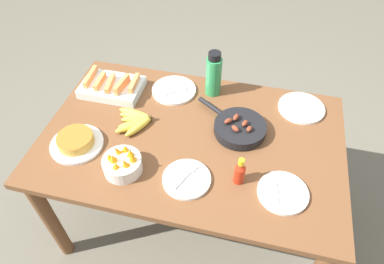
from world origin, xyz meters
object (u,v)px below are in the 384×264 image
banana_bunch (136,121)px  frittata_plate_center (76,142)px  melon_tray (112,87)px  fruit_bowl_mango (122,163)px  empty_plate_mid_edge (301,108)px  empty_plate_far_left (187,179)px  hot_sauce_bottle (240,172)px  water_bottle (214,75)px  empty_plate_far_right (283,193)px  empty_plate_near_front (174,90)px  skillet (239,128)px

banana_bunch → frittata_plate_center: (-0.22, -0.20, 0.01)m
melon_tray → banana_bunch: bearing=-44.0°
frittata_plate_center → fruit_bowl_mango: bearing=-17.0°
melon_tray → empty_plate_mid_edge: bearing=5.5°
empty_plate_far_left → hot_sauce_bottle: (0.22, 0.05, 0.05)m
melon_tray → water_bottle: water_bottle is taller
fruit_bowl_mango → empty_plate_far_right: bearing=3.2°
empty_plate_far_left → hot_sauce_bottle: 0.23m
empty_plate_near_front → fruit_bowl_mango: (-0.07, -0.57, 0.04)m
melon_tray → empty_plate_near_front: bearing=13.1°
skillet → fruit_bowl_mango: size_ratio=2.14×
empty_plate_far_right → hot_sauce_bottle: 0.20m
skillet → empty_plate_far_right: 0.39m
fruit_bowl_mango → empty_plate_mid_edge: bearing=37.8°
melon_tray → water_bottle: size_ratio=1.27×
empty_plate_far_right → water_bottle: bearing=125.8°
skillet → empty_plate_far_left: (-0.18, -0.34, -0.02)m
empty_plate_mid_edge → water_bottle: 0.49m
banana_bunch → frittata_plate_center: frittata_plate_center is taller
banana_bunch → melon_tray: bearing=136.0°
banana_bunch → empty_plate_far_left: (0.33, -0.28, -0.01)m
melon_tray → skillet: melon_tray is taller
empty_plate_near_front → fruit_bowl_mango: 0.57m
empty_plate_far_left → empty_plate_mid_edge: same height
melon_tray → empty_plate_far_right: size_ratio=1.52×
melon_tray → empty_plate_near_front: size_ratio=1.34×
empty_plate_far_left → fruit_bowl_mango: bearing=-178.0°
empty_plate_mid_edge → hot_sauce_bottle: (-0.25, -0.53, 0.05)m
empty_plate_far_left → hot_sauce_bottle: size_ratio=1.46×
melon_tray → empty_plate_far_left: (0.54, -0.48, -0.02)m
empty_plate_far_left → water_bottle: size_ratio=0.83×
skillet → empty_plate_near_front: skillet is taller
water_bottle → hot_sauce_bottle: water_bottle is taller
skillet → frittata_plate_center: 0.77m
skillet → frittata_plate_center: (-0.73, -0.27, -0.00)m
water_bottle → empty_plate_far_left: bearing=-89.5°
melon_tray → skillet: size_ratio=0.88×
frittata_plate_center → empty_plate_near_front: (0.34, 0.48, -0.02)m
empty_plate_far_left → empty_plate_mid_edge: 0.74m
skillet → water_bottle: size_ratio=1.44×
frittata_plate_center → empty_plate_mid_edge: size_ratio=1.04×
empty_plate_far_right → fruit_bowl_mango: size_ratio=1.25×
skillet → hot_sauce_bottle: size_ratio=2.54×
empty_plate_near_front → fruit_bowl_mango: size_ratio=1.41×
water_bottle → frittata_plate_center: bearing=-135.9°
empty_plate_far_left → empty_plate_mid_edge: size_ratio=0.89×
hot_sauce_bottle → frittata_plate_center: bearing=178.4°
melon_tray → water_bottle: 0.56m
empty_plate_far_right → water_bottle: size_ratio=0.84×
banana_bunch → empty_plate_near_front: 0.30m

